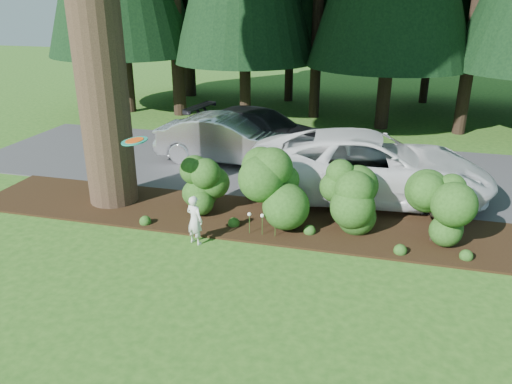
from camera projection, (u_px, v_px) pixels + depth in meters
ground at (246, 295)px, 9.13m from camera, size 80.00×80.00×0.00m
mulch_bed at (283, 222)px, 12.04m from camera, size 16.00×2.50×0.05m
driveway at (311, 167)px, 15.87m from camera, size 22.00×6.00×0.03m
shrub_row at (315, 196)px, 11.47m from camera, size 6.53×1.60×1.61m
lily_cluster at (262, 217)px, 11.18m from camera, size 0.69×0.09×0.57m
car_silver_wagon at (227, 139)px, 16.09m from camera, size 4.66×1.83×1.51m
car_white_suv at (369, 166)px, 13.19m from camera, size 6.62×3.57×1.76m
car_dark_suv at (261, 131)px, 17.05m from camera, size 5.45×2.97×1.50m
child at (195, 220)px, 10.86m from camera, size 0.48×0.40×1.12m
frisbee at (134, 141)px, 10.75m from camera, size 0.58×0.57×0.14m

